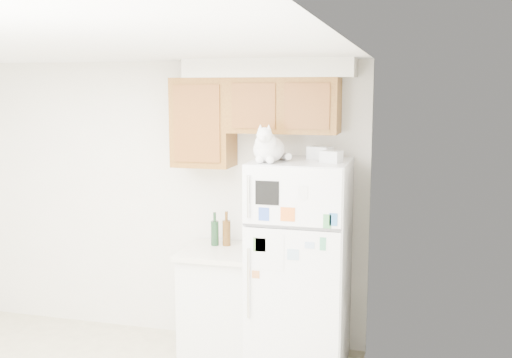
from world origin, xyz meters
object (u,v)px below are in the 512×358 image
(refrigerator, at_px, (300,265))
(storage_box_front, at_px, (331,157))
(bottle_amber, at_px, (226,229))
(base_counter, at_px, (222,301))
(cat, at_px, (268,148))
(bottle_green, at_px, (215,229))
(storage_box_back, at_px, (320,153))

(refrigerator, height_order, storage_box_front, storage_box_front)
(storage_box_front, distance_m, bottle_amber, 1.17)
(base_counter, relative_size, storage_box_front, 6.13)
(cat, bearing_deg, bottle_green, 149.60)
(refrigerator, relative_size, bottle_green, 5.85)
(base_counter, xyz_separation_m, bottle_green, (-0.09, 0.10, 0.60))
(cat, distance_m, bottle_green, 0.98)
(storage_box_back, relative_size, bottle_green, 0.62)
(base_counter, distance_m, storage_box_front, 1.59)
(refrigerator, relative_size, bottle_amber, 5.67)
(base_counter, distance_m, cat, 1.45)
(storage_box_back, xyz_separation_m, bottle_amber, (-0.80, 0.02, -0.68))
(storage_box_front, bearing_deg, cat, -149.59)
(bottle_green, bearing_deg, refrigerator, -12.50)
(cat, xyz_separation_m, storage_box_back, (0.35, 0.32, -0.06))
(refrigerator, xyz_separation_m, bottle_amber, (-0.68, 0.19, 0.22))
(storage_box_front, bearing_deg, storage_box_back, 137.07)
(base_counter, bearing_deg, refrigerator, -6.09)
(base_counter, xyz_separation_m, bottle_amber, (0.01, 0.12, 0.61))
(base_counter, xyz_separation_m, storage_box_front, (0.94, -0.12, 1.28))
(refrigerator, distance_m, cat, 1.00)
(storage_box_back, relative_size, bottle_amber, 0.60)
(cat, xyz_separation_m, bottle_green, (-0.55, 0.32, -0.75))
(refrigerator, distance_m, base_counter, 0.79)
(bottle_green, xyz_separation_m, bottle_amber, (0.10, 0.02, 0.00))
(storage_box_back, bearing_deg, base_counter, -154.17)
(bottle_amber, bearing_deg, storage_box_front, -14.62)
(base_counter, relative_size, cat, 2.14)
(storage_box_front, bearing_deg, refrigerator, -173.28)
(refrigerator, height_order, base_counter, refrigerator)
(refrigerator, relative_size, storage_box_back, 9.44)
(refrigerator, xyz_separation_m, cat, (-0.23, -0.15, 0.96))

